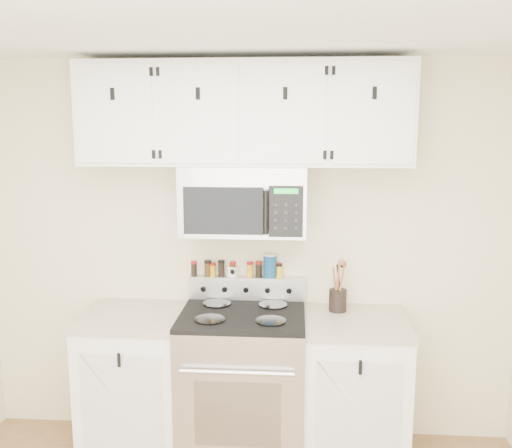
{
  "coord_description": "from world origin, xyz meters",
  "views": [
    {
      "loc": [
        0.33,
        -1.9,
        2.1
      ],
      "look_at": [
        0.08,
        1.45,
        1.5
      ],
      "focal_mm": 40.0,
      "sensor_mm": 36.0,
      "label": 1
    }
  ],
  "objects_px": {
    "salt_canister": "(270,265)",
    "microwave": "(244,200)",
    "range": "(243,383)",
    "utensil_crock": "(338,299)"
  },
  "relations": [
    {
      "from": "salt_canister",
      "to": "microwave",
      "type": "bearing_deg",
      "value": -134.52
    },
    {
      "from": "range",
      "to": "salt_canister",
      "type": "relative_size",
      "value": 7.02
    },
    {
      "from": "utensil_crock",
      "to": "range",
      "type": "bearing_deg",
      "value": -164.61
    },
    {
      "from": "microwave",
      "to": "salt_canister",
      "type": "height_order",
      "value": "microwave"
    },
    {
      "from": "range",
      "to": "salt_canister",
      "type": "height_order",
      "value": "salt_canister"
    },
    {
      "from": "microwave",
      "to": "utensil_crock",
      "type": "height_order",
      "value": "microwave"
    },
    {
      "from": "microwave",
      "to": "salt_canister",
      "type": "bearing_deg",
      "value": 45.48
    },
    {
      "from": "salt_canister",
      "to": "utensil_crock",
      "type": "bearing_deg",
      "value": -15.4
    },
    {
      "from": "range",
      "to": "utensil_crock",
      "type": "bearing_deg",
      "value": 15.39
    },
    {
      "from": "microwave",
      "to": "salt_canister",
      "type": "distance_m",
      "value": 0.5
    }
  ]
}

